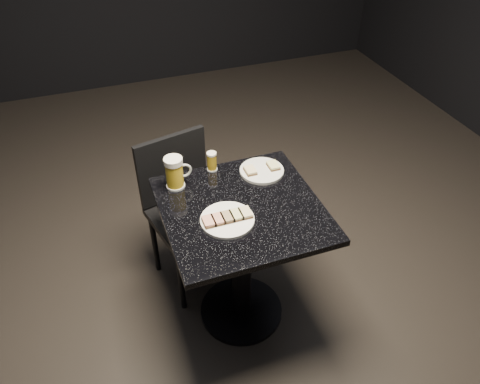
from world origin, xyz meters
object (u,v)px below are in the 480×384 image
at_px(plate_large, 227,220).
at_px(beer_mug, 175,172).
at_px(plate_small, 262,171).
at_px(table, 241,245).
at_px(chair, 185,204).
at_px(beer_tumbler, 212,161).

distance_m(plate_large, beer_mug, 0.35).
xyz_separation_m(plate_large, beer_mug, (-0.15, 0.31, 0.07)).
relative_size(plate_small, table, 0.29).
distance_m(plate_large, chair, 0.54).
bearing_deg(plate_large, beer_mug, 115.40).
distance_m(table, beer_tumbler, 0.43).
bearing_deg(beer_mug, beer_tumbler, 19.27).
xyz_separation_m(plate_large, table, (0.09, 0.07, -0.25)).
xyz_separation_m(plate_large, plate_small, (0.27, 0.28, 0.00)).
distance_m(plate_small, chair, 0.48).
relative_size(plate_large, beer_mug, 1.48).
height_order(table, beer_tumbler, beer_tumbler).
bearing_deg(beer_mug, plate_large, -64.60).
distance_m(plate_large, beer_tumbler, 0.39).
bearing_deg(table, plate_large, -142.85).
height_order(beer_mug, beer_tumbler, beer_mug).
xyz_separation_m(beer_mug, beer_tumbler, (0.20, 0.07, -0.03)).
bearing_deg(table, plate_small, 49.52).
relative_size(table, beer_mug, 4.75).
distance_m(table, chair, 0.43).
xyz_separation_m(table, beer_tumbler, (-0.04, 0.31, 0.29)).
distance_m(plate_small, beer_tumbler, 0.25).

